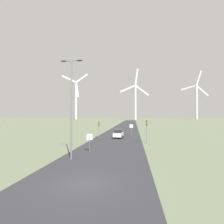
% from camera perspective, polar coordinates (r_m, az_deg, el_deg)
% --- Properties ---
extents(ground_plane, '(600.00, 600.00, 0.00)m').
position_cam_1_polar(ground_plane, '(13.69, -8.89, -21.99)').
color(ground_plane, '#667056').
extents(road_surface, '(10.00, 240.00, 0.01)m').
position_cam_1_polar(road_surface, '(60.59, 3.83, -5.75)').
color(road_surface, '#2D2D33').
rests_on(road_surface, ground).
extents(streetlamp, '(2.54, 0.32, 11.12)m').
position_cam_1_polar(streetlamp, '(20.07, -13.13, 4.40)').
color(streetlamp, slate).
rests_on(streetlamp, ground).
extents(stop_sign_near, '(0.81, 0.07, 2.42)m').
position_cam_1_polar(stop_sign_near, '(23.69, -7.35, -8.86)').
color(stop_sign_near, slate).
rests_on(stop_sign_near, ground).
extents(stop_sign_far, '(0.81, 0.07, 2.78)m').
position_cam_1_polar(stop_sign_far, '(41.38, 6.30, -5.19)').
color(stop_sign_far, slate).
rests_on(stop_sign_far, ground).
extents(traffic_light_post_near_left, '(0.28, 0.34, 3.55)m').
position_cam_1_polar(traffic_light_post_near_left, '(37.24, -4.34, -4.63)').
color(traffic_light_post_near_left, slate).
rests_on(traffic_light_post_near_left, ground).
extents(traffic_light_post_near_right, '(0.28, 0.34, 4.08)m').
position_cam_1_polar(traffic_light_post_near_right, '(31.11, 11.26, -4.60)').
color(traffic_light_post_near_right, slate).
rests_on(traffic_light_post_near_right, ground).
extents(car_approaching, '(2.03, 4.20, 1.83)m').
position_cam_1_polar(car_approaching, '(38.36, 2.10, -7.07)').
color(car_approaching, white).
rests_on(car_approaching, ground).
extents(wind_turbine_far_left, '(29.48, 15.20, 59.17)m').
position_cam_1_polar(wind_turbine_far_left, '(225.38, -11.65, 4.95)').
color(wind_turbine_far_left, silver).
rests_on(wind_turbine_far_left, ground).
extents(wind_turbine_left, '(32.66, 4.78, 57.38)m').
position_cam_1_polar(wind_turbine_left, '(197.97, 7.65, 4.54)').
color(wind_turbine_left, silver).
rests_on(wind_turbine_left, ground).
extents(wind_turbine_center, '(30.05, 11.17, 60.45)m').
position_cam_1_polar(wind_turbine_center, '(241.94, 25.93, 4.06)').
color(wind_turbine_center, silver).
rests_on(wind_turbine_center, ground).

